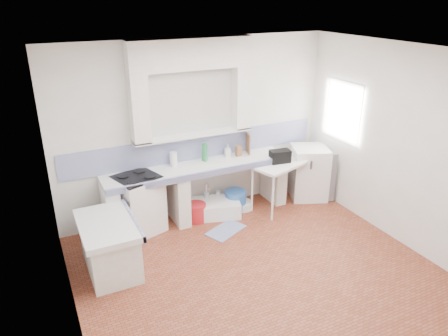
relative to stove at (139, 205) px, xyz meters
name	(u,v)px	position (x,y,z in m)	size (l,w,h in m)	color
floor	(257,271)	(1.09, -1.70, -0.44)	(4.50, 4.50, 0.00)	brown
ceiling	(265,53)	(1.09, -1.70, 2.36)	(4.50, 4.50, 0.00)	white
wall_back	(196,129)	(1.09, 0.30, 0.96)	(4.50, 4.50, 0.00)	white
wall_front	(389,264)	(1.09, -3.70, 0.96)	(4.50, 4.50, 0.00)	white
wall_left	(62,214)	(-1.16, -1.70, 0.96)	(4.50, 4.50, 0.00)	white
wall_right	(399,146)	(3.34, -1.70, 0.96)	(4.50, 4.50, 0.00)	white
alcove_mass	(191,54)	(0.99, 0.18, 2.14)	(1.90, 0.25, 0.45)	white
window_frame	(351,111)	(3.52, -0.50, 1.16)	(0.35, 0.86, 1.06)	#3C2613
lace_valance	(347,88)	(3.37, -0.50, 1.54)	(0.01, 0.84, 0.24)	white
counter_slab	(199,168)	(0.99, 0.00, 0.42)	(3.00, 0.60, 0.08)	white
counter_lip	(206,174)	(0.99, -0.28, 0.42)	(3.00, 0.04, 0.10)	navy
counter_pier_left	(112,212)	(-0.41, 0.00, -0.03)	(0.20, 0.55, 0.82)	white
counter_pier_mid	(179,198)	(0.64, 0.00, -0.03)	(0.20, 0.55, 0.82)	white
counter_pier_right	(274,178)	(2.39, 0.00, -0.03)	(0.20, 0.55, 0.82)	white
peninsula_top	(107,225)	(-0.61, -0.80, 0.22)	(0.70, 1.10, 0.08)	white
peninsula_base	(110,249)	(-0.61, -0.80, -0.13)	(0.60, 1.00, 0.62)	white
peninsula_lip	(133,220)	(-0.28, -0.80, 0.22)	(0.04, 1.10, 0.10)	navy
backsplash	(197,147)	(1.09, 0.29, 0.66)	(4.27, 0.03, 0.40)	navy
stove	(139,205)	(0.00, 0.00, 0.00)	(0.62, 0.60, 0.87)	white
sink	(211,209)	(1.17, -0.04, -0.32)	(0.93, 0.50, 0.22)	white
side_table	(279,185)	(2.33, -0.28, -0.03)	(0.97, 0.54, 0.04)	white
fridge	(309,172)	(3.01, -0.17, 0.03)	(0.60, 0.60, 0.93)	white
bucket_red	(196,212)	(0.89, -0.10, -0.29)	(0.31, 0.31, 0.29)	red
bucket_orange	(219,208)	(1.30, -0.09, -0.32)	(0.25, 0.25, 0.24)	orange
bucket_blue	(236,200)	(1.63, -0.04, -0.27)	(0.36, 0.36, 0.34)	#2E69BC
basin_white	(242,205)	(1.74, -0.07, -0.37)	(0.33, 0.33, 0.13)	white
water_bottle_a	(206,201)	(1.17, 0.15, -0.27)	(0.09, 0.09, 0.33)	silver
water_bottle_b	(218,199)	(1.39, 0.14, -0.28)	(0.08, 0.08, 0.31)	silver
black_bag	(280,156)	(2.33, -0.25, 0.48)	(0.33, 0.19, 0.21)	black
green_bottle_a	(205,152)	(1.16, 0.12, 0.61)	(0.07, 0.07, 0.30)	#267E42
green_bottle_b	(204,152)	(1.15, 0.15, 0.61)	(0.06, 0.06, 0.29)	#267E42
knife_block	(238,151)	(1.74, 0.09, 0.55)	(0.09, 0.07, 0.18)	#95603B
cutting_board	(248,143)	(1.95, 0.15, 0.63)	(0.02, 0.25, 0.34)	#95603B
paper_towel	(173,159)	(0.64, 0.15, 0.58)	(0.11, 0.11, 0.23)	white
soap_bottle	(228,151)	(1.57, 0.15, 0.57)	(0.09, 0.09, 0.21)	white
rug	(226,230)	(1.17, -0.59, -0.43)	(0.62, 0.35, 0.01)	navy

